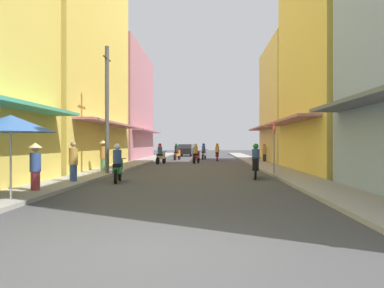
{
  "coord_description": "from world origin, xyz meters",
  "views": [
    {
      "loc": [
        0.81,
        -5.48,
        1.6
      ],
      "look_at": [
        -0.12,
        17.53,
        1.54
      ],
      "focal_mm": 36.68,
      "sensor_mm": 36.0,
      "label": 1
    }
  ],
  "objects": [
    {
      "name": "motorbike_silver",
      "position": [
        -2.77,
        24.16,
        0.7
      ],
      "size": [
        0.69,
        1.76,
        1.58
      ],
      "color": "black",
      "rests_on": "ground"
    },
    {
      "name": "pedestrian_far",
      "position": [
        -4.8,
        15.28,
        0.98
      ],
      "size": [
        0.44,
        0.44,
        1.74
      ],
      "color": "#598C59",
      "rests_on": "ground"
    },
    {
      "name": "parked_car",
      "position": [
        -1.83,
        42.24,
        0.74
      ],
      "size": [
        2.13,
        4.24,
        1.45
      ],
      "color": "black",
      "rests_on": "ground"
    },
    {
      "name": "utility_pole",
      "position": [
        -4.12,
        13.49,
        3.24
      ],
      "size": [
        0.2,
        1.2,
        6.33
      ],
      "color": "#4C4C4F",
      "rests_on": "ground"
    },
    {
      "name": "motorbike_green",
      "position": [
        -2.85,
        10.29,
        0.7
      ],
      "size": [
        0.55,
        1.81,
        1.58
      ],
      "color": "black",
      "rests_on": "ground"
    },
    {
      "name": "building_left_mid",
      "position": [
        -8.66,
        19.17,
        8.17
      ],
      "size": [
        7.05,
        13.92,
        16.36
      ],
      "color": "#EFD159",
      "rests_on": "ground"
    },
    {
      "name": "sidewalk_right",
      "position": [
        4.77,
        22.82,
        0.06
      ],
      "size": [
        1.79,
        61.65,
        0.12
      ],
      "primitive_type": "cube",
      "color": "#9E9991",
      "rests_on": "ground"
    },
    {
      "name": "pedestrian_foreground",
      "position": [
        -4.59,
        6.56,
        0.91
      ],
      "size": [
        0.44,
        0.44,
        1.61
      ],
      "color": "#99333F",
      "rests_on": "ground"
    },
    {
      "name": "vendor_umbrella",
      "position": [
        -4.39,
        4.64,
        2.11
      ],
      "size": [
        2.32,
        2.32,
        2.34
      ],
      "color": "#99999E",
      "rests_on": "ground"
    },
    {
      "name": "pedestrian_midway",
      "position": [
        5.36,
        26.14,
        0.76
      ],
      "size": [
        0.34,
        0.34,
        1.54
      ],
      "color": "#262628",
      "rests_on": "ground"
    },
    {
      "name": "motorbike_red",
      "position": [
        1.64,
        29.27,
        0.7
      ],
      "size": [
        0.55,
        1.81,
        1.58
      ],
      "color": "black",
      "rests_on": "ground"
    },
    {
      "name": "motorbike_maroon",
      "position": [
        -0.11,
        25.28,
        0.7
      ],
      "size": [
        0.65,
        1.78,
        1.58
      ],
      "color": "black",
      "rests_on": "ground"
    },
    {
      "name": "ground_plane",
      "position": [
        0.0,
        22.82,
        0.0
      ],
      "size": [
        118.02,
        118.02,
        0.0
      ],
      "primitive_type": "plane",
      "color": "#424244"
    },
    {
      "name": "motorbike_white",
      "position": [
        0.43,
        32.49,
        0.7
      ],
      "size": [
        0.59,
        1.8,
        1.58
      ],
      "color": "black",
      "rests_on": "ground"
    },
    {
      "name": "building_right_mid",
      "position": [
        8.66,
        16.16,
        8.38
      ],
      "size": [
        7.05,
        10.95,
        16.77
      ],
      "color": "#EFD159",
      "rests_on": "ground"
    },
    {
      "name": "motorbike_black",
      "position": [
        2.97,
        12.27,
        0.7
      ],
      "size": [
        0.56,
        1.8,
        1.58
      ],
      "color": "black",
      "rests_on": "ground"
    },
    {
      "name": "street_sign_no_entry",
      "position": [
        4.02,
        13.63,
        1.72
      ],
      "size": [
        0.07,
        0.6,
        2.65
      ],
      "color": "gray",
      "rests_on": "ground"
    },
    {
      "name": "sidewalk_left",
      "position": [
        -4.77,
        22.82,
        0.06
      ],
      "size": [
        1.79,
        61.65,
        0.12
      ],
      "primitive_type": "cube",
      "color": "#9E9991",
      "rests_on": "ground"
    },
    {
      "name": "building_left_far",
      "position": [
        -8.65,
        33.94,
        5.47
      ],
      "size": [
        7.05,
        13.89,
        10.96
      ],
      "color": "#B7727F",
      "rests_on": "ground"
    },
    {
      "name": "pedestrian_crossing",
      "position": [
        -4.39,
        9.45,
        0.83
      ],
      "size": [
        0.34,
        0.34,
        1.66
      ],
      "color": "#334C8C",
      "rests_on": "ground"
    },
    {
      "name": "building_right_far",
      "position": [
        8.65,
        26.82,
        4.8
      ],
      "size": [
        7.05,
        9.66,
        9.6
      ],
      "color": "#EFD159",
      "rests_on": "ground"
    },
    {
      "name": "motorbike_orange",
      "position": [
        -2.08,
        31.19,
        0.7
      ],
      "size": [
        0.67,
        1.77,
        1.58
      ],
      "color": "black",
      "rests_on": "ground"
    }
  ]
}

